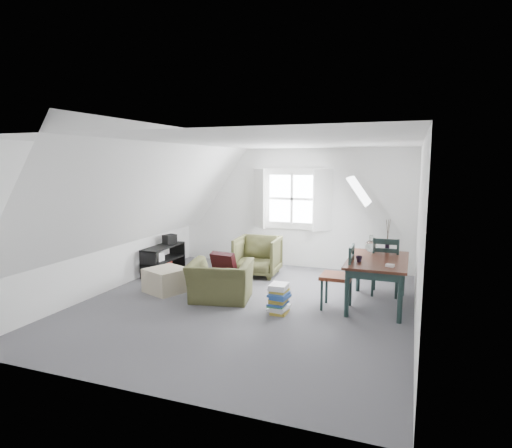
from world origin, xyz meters
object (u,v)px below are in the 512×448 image
at_px(dining_table, 378,265).
at_px(dining_chair_far, 386,265).
at_px(media_shelf, 163,261).
at_px(armchair_far, 258,275).
at_px(dining_chair_near, 339,276).
at_px(magazine_stack, 279,299).
at_px(armchair_near, 221,300).
at_px(ottoman, 166,280).

xyz_separation_m(dining_table, dining_chair_far, (0.09, 0.59, -0.12)).
height_order(dining_chair_far, media_shelf, dining_chair_far).
height_order(armchair_far, dining_chair_near, dining_chair_near).
relative_size(dining_chair_far, magazine_stack, 2.28).
bearing_deg(media_shelf, magazine_stack, -27.53).
relative_size(media_shelf, magazine_stack, 2.51).
xyz_separation_m(armchair_near, magazine_stack, (1.07, -0.24, 0.22)).
bearing_deg(armchair_near, media_shelf, -43.28).
distance_m(dining_chair_near, magazine_stack, 0.99).
distance_m(ottoman, media_shelf, 1.25).
distance_m(dining_table, dining_chair_near, 0.64).
bearing_deg(dining_table, dining_chair_far, 84.50).
distance_m(ottoman, dining_chair_far, 3.73).
relative_size(armchair_near, armchair_far, 1.15).
height_order(armchair_near, dining_chair_near, dining_chair_near).
relative_size(ottoman, media_shelf, 0.56).
relative_size(dining_chair_far, dining_chair_near, 1.01).
distance_m(armchair_far, dining_chair_near, 2.35).
relative_size(dining_table, dining_chair_near, 1.50).
bearing_deg(armchair_far, armchair_near, -95.13).
xyz_separation_m(dining_chair_near, media_shelf, (-3.65, 0.84, -0.26)).
distance_m(ottoman, dining_table, 3.52).
xyz_separation_m(dining_chair_far, magazine_stack, (-1.41, -1.44, -0.30)).
height_order(armchair_near, dining_table, dining_table).
relative_size(armchair_far, dining_chair_near, 0.86).
bearing_deg(armchair_near, dining_table, -177.14).
height_order(dining_chair_far, magazine_stack, dining_chair_far).
height_order(armchair_near, armchair_far, armchair_far).
height_order(armchair_near, ottoman, ottoman).
bearing_deg(dining_chair_far, armchair_far, -4.96).
bearing_deg(armchair_far, dining_table, -28.01).
xyz_separation_m(armchair_near, media_shelf, (-1.79, 1.11, 0.25)).
bearing_deg(magazine_stack, dining_chair_near, 32.68).
bearing_deg(magazine_stack, dining_chair_far, 45.64).
bearing_deg(magazine_stack, ottoman, 171.08).
xyz_separation_m(armchair_far, media_shelf, (-1.83, -0.55, 0.25)).
bearing_deg(dining_table, armchair_near, -162.89).
bearing_deg(media_shelf, armchair_near, -34.02).
distance_m(dining_table, media_shelf, 4.23).
xyz_separation_m(media_shelf, magazine_stack, (2.86, -1.35, -0.03)).
bearing_deg(dining_table, media_shelf, 175.95).
bearing_deg(magazine_stack, dining_table, 32.75).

